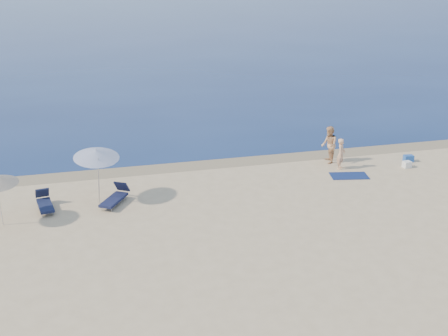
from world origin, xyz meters
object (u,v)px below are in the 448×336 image
(person_right, at_px, (329,145))
(blue_cooler, at_px, (408,158))
(person_left, at_px, (341,154))
(umbrella_near, at_px, (96,154))

(person_right, distance_m, blue_cooler, 4.34)
(person_left, height_order, blue_cooler, person_left)
(person_left, distance_m, person_right, 1.06)
(person_left, distance_m, blue_cooler, 4.01)
(person_right, bearing_deg, blue_cooler, 89.40)
(person_right, xyz_separation_m, blue_cooler, (4.16, -0.93, -0.80))
(blue_cooler, bearing_deg, umbrella_near, -169.44)
(blue_cooler, distance_m, umbrella_near, 16.18)
(person_right, height_order, blue_cooler, person_right)
(person_left, bearing_deg, blue_cooler, -52.08)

